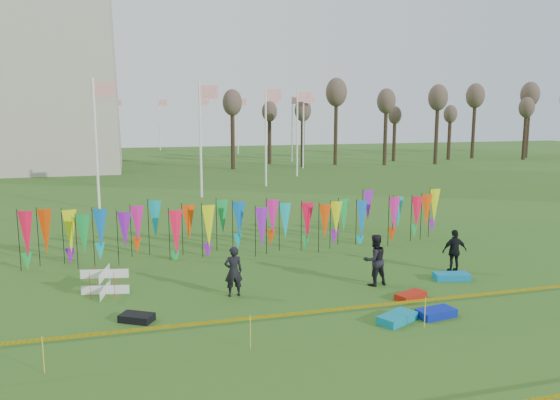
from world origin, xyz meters
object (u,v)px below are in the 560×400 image
object	(u,v)px
person_right	(455,251)
kite_bag_teal	(452,276)
person_left	(233,271)
kite_bag_red	(411,296)
kite_bag_turquoise	(397,318)
kite_bag_black	(137,318)
person_mid	(375,260)
box_kite	(105,282)
kite_bag_blue	(436,313)

from	to	relation	value
person_right	kite_bag_teal	xyz separation A→B (m)	(-0.62, -0.82, -0.69)
kite_bag_teal	person_left	bearing A→B (deg)	177.23
kite_bag_red	person_right	bearing A→B (deg)	36.38
kite_bag_turquoise	kite_bag_black	xyz separation A→B (m)	(-7.22, 2.08, -0.01)
person_mid	kite_bag_red	distance (m)	1.88
box_kite	kite_bag_teal	size ratio (longest dim) A/B	0.71
box_kite	person_left	distance (m)	4.28
box_kite	person_left	xyz separation A→B (m)	(4.07, -1.27, 0.40)
person_left	kite_bag_blue	bearing A→B (deg)	145.01
kite_bag_blue	kite_bag_red	bearing A→B (deg)	87.57
kite_bag_red	kite_bag_black	world-z (taller)	kite_bag_black
person_right	kite_bag_teal	bearing A→B (deg)	59.16
person_mid	kite_bag_turquoise	world-z (taller)	person_mid
person_left	kite_bag_blue	world-z (taller)	person_left
kite_bag_blue	person_mid	bearing A→B (deg)	98.12
person_left	person_mid	world-z (taller)	person_mid
kite_bag_blue	person_right	bearing A→B (deg)	51.22
kite_bag_turquoise	box_kite	bearing A→B (deg)	149.82
person_left	kite_bag_teal	xyz separation A→B (m)	(7.90, -0.38, -0.72)
person_left	kite_bag_turquoise	world-z (taller)	person_left
kite_bag_red	kite_bag_black	xyz separation A→B (m)	(-8.59, 0.39, 0.01)
kite_bag_turquoise	kite_bag_red	bearing A→B (deg)	50.87
person_left	person_right	bearing A→B (deg)	-179.66
person_left	kite_bag_black	world-z (taller)	person_left
person_mid	kite_bag_black	bearing A→B (deg)	0.51
kite_bag_teal	kite_bag_black	bearing A→B (deg)	-174.69
person_mid	person_right	bearing A→B (deg)	-178.29
person_mid	kite_bag_turquoise	size ratio (longest dim) A/B	1.50
kite_bag_blue	kite_bag_black	size ratio (longest dim) A/B	1.20
box_kite	person_right	bearing A→B (deg)	-3.78
person_left	person_right	size ratio (longest dim) A/B	1.03
kite_bag_teal	kite_bag_blue	bearing A→B (deg)	-129.25
kite_bag_blue	kite_bag_teal	world-z (taller)	kite_bag_teal
kite_bag_black	kite_bag_teal	world-z (taller)	kite_bag_teal
kite_bag_blue	kite_bag_turquoise	bearing A→B (deg)	-177.52
person_right	kite_bag_red	bearing A→B (deg)	42.55
person_right	kite_bag_turquoise	bearing A→B (deg)	47.83
kite_bag_blue	kite_bag_black	xyz separation A→B (m)	(-8.53, 2.02, -0.01)
kite_bag_turquoise	kite_bag_teal	distance (m)	4.90
person_left	kite_bag_teal	size ratio (longest dim) A/B	1.34
person_right	kite_bag_teal	size ratio (longest dim) A/B	1.31
kite_bag_red	kite_bag_black	size ratio (longest dim) A/B	1.14
person_left	kite_bag_black	distance (m)	3.49
box_kite	kite_bag_turquoise	distance (m)	9.46
box_kite	person_right	size ratio (longest dim) A/B	0.54
kite_bag_black	kite_bag_teal	xyz separation A→B (m)	(11.01, 1.02, 0.01)
person_left	kite_bag_blue	distance (m)	6.44
box_kite	kite_bag_turquoise	xyz separation A→B (m)	(8.18, -4.76, -0.32)
kite_bag_red	kite_bag_black	distance (m)	8.60
box_kite	kite_bag_turquoise	world-z (taller)	box_kite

